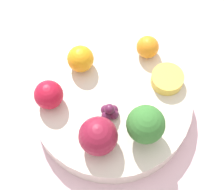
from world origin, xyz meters
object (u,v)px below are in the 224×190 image
at_px(broccoli, 146,125).
at_px(apple_red, 49,95).
at_px(orange_front, 80,59).
at_px(orange_back, 148,47).
at_px(small_cup, 167,79).
at_px(bowl, 112,103).
at_px(apple_green, 98,136).
at_px(grape_cluster, 110,112).

bearing_deg(broccoli, apple_red, -69.39).
height_order(orange_front, orange_back, orange_front).
relative_size(broccoli, orange_front, 1.53).
height_order(apple_red, small_cup, apple_red).
bearing_deg(bowl, apple_green, 26.85).
height_order(broccoli, orange_front, broccoli).
xyz_separation_m(apple_green, small_cup, (-0.16, 0.01, -0.02)).
bearing_deg(broccoli, orange_front, -99.19).
bearing_deg(apple_red, broccoli, 110.61).
height_order(bowl, small_cup, small_cup).
height_order(apple_red, apple_green, apple_green).
height_order(apple_green, orange_back, apple_green).
height_order(apple_green, grape_cluster, apple_green).
height_order(broccoli, grape_cluster, broccoli).
bearing_deg(grape_cluster, apple_red, -62.45).
bearing_deg(bowl, broccoli, 79.50).
bearing_deg(orange_front, apple_red, 6.35).
distance_m(broccoli, grape_cluster, 0.07).
bearing_deg(grape_cluster, bowl, -145.22).
distance_m(apple_red, apple_green, 0.11).
bearing_deg(broccoli, orange_back, -142.69).
bearing_deg(apple_red, apple_green, 89.49).
bearing_deg(apple_green, orange_front, -125.55).
height_order(apple_green, orange_front, apple_green).
xyz_separation_m(apple_red, small_cup, (-0.16, 0.12, -0.01)).
xyz_separation_m(bowl, grape_cluster, (0.03, 0.02, 0.03)).
height_order(bowl, broccoli, broccoli).
distance_m(apple_red, orange_front, 0.08).
height_order(orange_front, small_cup, orange_front).
relative_size(broccoli, grape_cluster, 2.20).
relative_size(bowl, orange_front, 5.95).
bearing_deg(broccoli, grape_cluster, -80.43).
distance_m(apple_red, grape_cluster, 0.10).
relative_size(bowl, broccoli, 3.88).
distance_m(broccoli, orange_back, 0.15).
bearing_deg(apple_green, apple_red, -90.51).
bearing_deg(orange_front, orange_back, 144.30).
distance_m(grape_cluster, small_cup, 0.11).
distance_m(apple_green, orange_back, 0.19).
xyz_separation_m(orange_front, small_cup, (-0.07, 0.13, -0.01)).
relative_size(bowl, apple_green, 4.50).
bearing_deg(orange_front, grape_cluster, 69.60).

